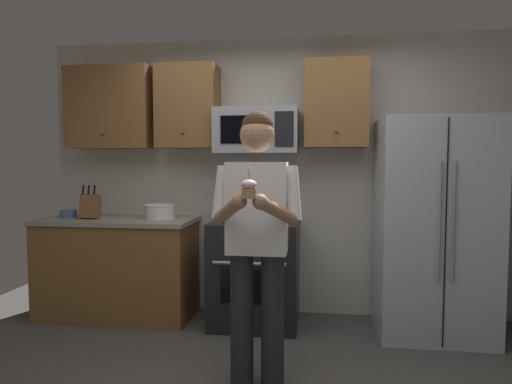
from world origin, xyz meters
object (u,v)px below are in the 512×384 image
object	(u,v)px
oven_range	(255,272)
bowl_large_white	(160,211)
refrigerator	(433,227)
knife_block	(90,206)
cupcake	(249,189)
microwave	(257,131)
person	(257,232)
bowl_small_colored	(68,214)

from	to	relation	value
oven_range	bowl_large_white	distance (m)	1.04
refrigerator	knife_block	distance (m)	3.04
knife_block	bowl_large_white	distance (m)	0.64
refrigerator	cupcake	xyz separation A→B (m)	(-1.33, -1.39, 0.39)
refrigerator	microwave	bearing A→B (deg)	173.97
oven_range	microwave	distance (m)	1.26
person	oven_range	bearing A→B (deg)	98.55
microwave	cupcake	world-z (taller)	microwave
oven_range	bowl_large_white	world-z (taller)	bowl_large_white
oven_range	refrigerator	xyz separation A→B (m)	(1.50, -0.04, 0.44)
bowl_large_white	bowl_small_colored	bearing A→B (deg)	-176.62
refrigerator	oven_range	bearing A→B (deg)	178.50
knife_block	bowl_small_colored	world-z (taller)	knife_block
person	microwave	bearing A→B (deg)	97.72
bowl_large_white	cupcake	bearing A→B (deg)	-54.46
refrigerator	cupcake	size ratio (longest dim) A/B	10.35
oven_range	refrigerator	bearing A→B (deg)	-1.50
microwave	refrigerator	bearing A→B (deg)	-6.03
bowl_small_colored	cupcake	xyz separation A→B (m)	(1.94, -1.44, 0.33)
knife_block	person	xyz separation A→B (m)	(1.70, -1.07, -0.04)
bowl_small_colored	oven_range	bearing A→B (deg)	-0.25
oven_range	cupcake	xyz separation A→B (m)	(0.17, -1.43, 0.83)
cupcake	microwave	bearing A→B (deg)	96.09
knife_block	person	size ratio (longest dim) A/B	0.18
refrigerator	bowl_small_colored	xyz separation A→B (m)	(-3.27, 0.05, 0.06)
bowl_large_white	knife_block	bearing A→B (deg)	-172.06
microwave	oven_range	bearing A→B (deg)	-90.02
person	bowl_large_white	bearing A→B (deg)	132.52
knife_block	cupcake	size ratio (longest dim) A/B	1.84
oven_range	person	world-z (taller)	person
knife_block	oven_range	bearing A→B (deg)	1.09
oven_range	bowl_small_colored	xyz separation A→B (m)	(-1.77, 0.01, 0.50)
microwave	cupcake	distance (m)	1.62
person	refrigerator	bearing A→B (deg)	38.49
bowl_small_colored	cupcake	world-z (taller)	cupcake
microwave	cupcake	xyz separation A→B (m)	(0.17, -1.55, -0.43)
cupcake	person	bearing A→B (deg)	90.00
microwave	knife_block	bearing A→B (deg)	-174.47
person	bowl_small_colored	bearing A→B (deg)	150.27
bowl_large_white	cupcake	distance (m)	1.85
refrigerator	knife_block	world-z (taller)	refrigerator
oven_range	knife_block	xyz separation A→B (m)	(-1.53, -0.03, 0.57)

